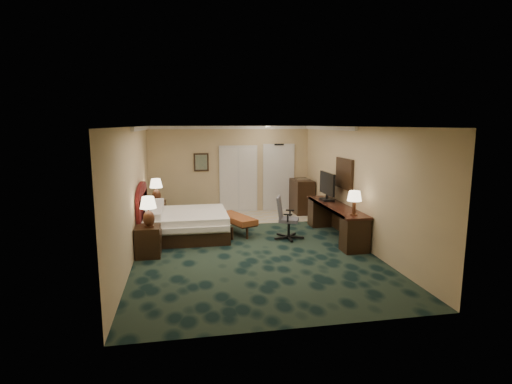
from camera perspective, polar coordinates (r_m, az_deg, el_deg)
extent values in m
cube|color=black|center=(9.17, -0.81, -7.81)|extent=(5.00, 7.50, 0.00)
cube|color=silver|center=(8.74, -0.85, 9.32)|extent=(5.00, 7.50, 0.00)
cube|color=tan|center=(12.54, -3.70, 3.22)|extent=(5.00, 0.00, 2.70)
cube|color=tan|center=(5.27, 6.02, -5.81)|extent=(5.00, 0.00, 2.70)
cube|color=tan|center=(8.80, -17.10, 0.06)|extent=(0.00, 7.50, 2.70)
cube|color=tan|center=(9.59, 14.07, 0.96)|extent=(0.00, 7.50, 2.70)
cube|color=beige|center=(12.08, 1.10, -3.48)|extent=(3.20, 1.70, 0.01)
cube|color=silver|center=(12.82, 3.24, 2.02)|extent=(1.02, 0.06, 2.18)
cube|color=silver|center=(12.56, -2.53, 1.87)|extent=(1.20, 0.06, 2.10)
cube|color=#476859|center=(12.40, -7.83, 4.24)|extent=(0.45, 0.06, 0.55)
cube|color=white|center=(10.09, 12.50, 2.59)|extent=(0.05, 0.95, 0.75)
cube|color=white|center=(10.00, -9.89, -4.60)|extent=(1.97, 1.83, 0.63)
cube|color=black|center=(8.76, -15.14, -6.79)|extent=(0.51, 0.59, 0.64)
cube|color=black|center=(11.21, -14.06, -3.08)|extent=(0.54, 0.62, 0.67)
cube|color=brown|center=(10.22, -2.81, -4.65)|extent=(0.95, 1.43, 0.46)
cube|color=black|center=(10.00, 11.26, -4.14)|extent=(0.60, 2.77, 0.80)
cube|color=black|center=(10.44, 10.13, 0.77)|extent=(0.08, 0.94, 0.73)
cube|color=black|center=(12.57, 6.54, -0.61)|extent=(0.55, 0.99, 1.05)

